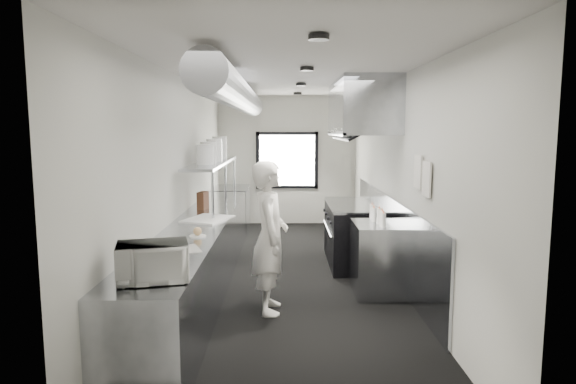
{
  "coord_description": "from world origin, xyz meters",
  "views": [
    {
      "loc": [
        -0.06,
        -6.83,
        2.09
      ],
      "look_at": [
        -0.01,
        -0.2,
        1.24
      ],
      "focal_mm": 30.88,
      "sensor_mm": 36.0,
      "label": 1
    }
  ],
  "objects_px": {
    "far_work_table": "(231,209)",
    "squeeze_bottle_c": "(379,216)",
    "knife_block": "(203,200)",
    "range": "(355,234)",
    "plate_stack_c": "(214,150)",
    "deli_tub_b": "(149,257)",
    "cutting_board": "(208,219)",
    "plate_stack_d": "(220,148)",
    "squeeze_bottle_b": "(382,219)",
    "exhaust_hood": "(361,108)",
    "plate_stack_a": "(205,155)",
    "pass_shelf": "(213,164)",
    "bottle_station": "(379,258)",
    "squeeze_bottle_a": "(383,220)",
    "squeeze_bottle_e": "(372,212)",
    "line_cook": "(270,237)",
    "prep_counter": "(201,255)",
    "deli_tub_a": "(148,256)",
    "squeeze_bottle_d": "(374,215)",
    "small_plate": "(198,236)",
    "microwave": "(153,262)"
  },
  "relations": [
    {
      "from": "far_work_table",
      "to": "squeeze_bottle_c",
      "type": "xyz_separation_m",
      "value": [
        2.28,
        -3.92,
        0.55
      ]
    },
    {
      "from": "far_work_table",
      "to": "knife_block",
      "type": "distance_m",
      "value": 2.81
    },
    {
      "from": "range",
      "to": "plate_stack_c",
      "type": "distance_m",
      "value": 2.58
    },
    {
      "from": "deli_tub_b",
      "to": "cutting_board",
      "type": "distance_m",
      "value": 2.12
    },
    {
      "from": "knife_block",
      "to": "squeeze_bottle_c",
      "type": "relative_size",
      "value": 1.31
    },
    {
      "from": "plate_stack_d",
      "to": "squeeze_bottle_b",
      "type": "xyz_separation_m",
      "value": [
        2.31,
        -2.6,
        -0.77
      ]
    },
    {
      "from": "far_work_table",
      "to": "exhaust_hood",
      "type": "bearing_deg",
      "value": -48.06
    },
    {
      "from": "cutting_board",
      "to": "plate_stack_a",
      "type": "bearing_deg",
      "value": 100.3
    },
    {
      "from": "pass_shelf",
      "to": "bottle_station",
      "type": "distance_m",
      "value": 3.09
    },
    {
      "from": "plate_stack_d",
      "to": "far_work_table",
      "type": "bearing_deg",
      "value": 89.13
    },
    {
      "from": "exhaust_hood",
      "to": "squeeze_bottle_b",
      "type": "relative_size",
      "value": 11.41
    },
    {
      "from": "squeeze_bottle_a",
      "to": "bottle_station",
      "type": "bearing_deg",
      "value": 87.33
    },
    {
      "from": "squeeze_bottle_e",
      "to": "plate_stack_a",
      "type": "bearing_deg",
      "value": 161.96
    },
    {
      "from": "range",
      "to": "line_cook",
      "type": "distance_m",
      "value": 2.42
    },
    {
      "from": "prep_counter",
      "to": "cutting_board",
      "type": "relative_size",
      "value": 9.19
    },
    {
      "from": "deli_tub_a",
      "to": "exhaust_hood",
      "type": "bearing_deg",
      "value": 53.08
    },
    {
      "from": "deli_tub_b",
      "to": "squeeze_bottle_e",
      "type": "bearing_deg",
      "value": 42.43
    },
    {
      "from": "bottle_station",
      "to": "line_cook",
      "type": "height_order",
      "value": "line_cook"
    },
    {
      "from": "line_cook",
      "to": "deli_tub_b",
      "type": "xyz_separation_m",
      "value": [
        -1.04,
        -1.22,
        0.09
      ]
    },
    {
      "from": "far_work_table",
      "to": "deli_tub_b",
      "type": "relative_size",
      "value": 7.98
    },
    {
      "from": "plate_stack_a",
      "to": "plate_stack_c",
      "type": "bearing_deg",
      "value": 87.13
    },
    {
      "from": "prep_counter",
      "to": "pass_shelf",
      "type": "bearing_deg",
      "value": 91.56
    },
    {
      "from": "knife_block",
      "to": "line_cook",
      "type": "bearing_deg",
      "value": -48.48
    },
    {
      "from": "deli_tub_a",
      "to": "plate_stack_a",
      "type": "distance_m",
      "value": 2.95
    },
    {
      "from": "squeeze_bottle_b",
      "to": "squeeze_bottle_c",
      "type": "xyz_separation_m",
      "value": [
        -0.0,
        0.17,
        0.0
      ]
    },
    {
      "from": "deli_tub_a",
      "to": "plate_stack_d",
      "type": "height_order",
      "value": "plate_stack_d"
    },
    {
      "from": "deli_tub_b",
      "to": "squeeze_bottle_d",
      "type": "relative_size",
      "value": 0.84
    },
    {
      "from": "squeeze_bottle_b",
      "to": "plate_stack_c",
      "type": "bearing_deg",
      "value": 139.63
    },
    {
      "from": "exhaust_hood",
      "to": "squeeze_bottle_a",
      "type": "xyz_separation_m",
      "value": [
        0.04,
        -1.65,
        -1.4
      ]
    },
    {
      "from": "small_plate",
      "to": "plate_stack_c",
      "type": "distance_m",
      "value": 2.66
    },
    {
      "from": "range",
      "to": "small_plate",
      "type": "height_order",
      "value": "range"
    },
    {
      "from": "deli_tub_b",
      "to": "squeeze_bottle_a",
      "type": "distance_m",
      "value": 2.88
    },
    {
      "from": "plate_stack_a",
      "to": "squeeze_bottle_c",
      "type": "relative_size",
      "value": 1.47
    },
    {
      "from": "bottle_station",
      "to": "knife_block",
      "type": "xyz_separation_m",
      "value": [
        -2.42,
        1.16,
        0.58
      ]
    },
    {
      "from": "prep_counter",
      "to": "range",
      "type": "relative_size",
      "value": 3.75
    },
    {
      "from": "prep_counter",
      "to": "microwave",
      "type": "xyz_separation_m",
      "value": [
        0.05,
        -2.54,
        0.6
      ]
    },
    {
      "from": "microwave",
      "to": "squeeze_bottle_b",
      "type": "bearing_deg",
      "value": 29.5
    },
    {
      "from": "knife_block",
      "to": "deli_tub_b",
      "type": "bearing_deg",
      "value": -78.79
    },
    {
      "from": "line_cook",
      "to": "plate_stack_a",
      "type": "relative_size",
      "value": 5.97
    },
    {
      "from": "range",
      "to": "bottle_station",
      "type": "bearing_deg",
      "value": -85.43
    },
    {
      "from": "bottle_station",
      "to": "far_work_table",
      "type": "distance_m",
      "value": 4.53
    },
    {
      "from": "far_work_table",
      "to": "plate_stack_d",
      "type": "height_order",
      "value": "plate_stack_d"
    },
    {
      "from": "bottle_station",
      "to": "plate_stack_d",
      "type": "height_order",
      "value": "plate_stack_d"
    },
    {
      "from": "far_work_table",
      "to": "squeeze_bottle_b",
      "type": "relative_size",
      "value": 6.22
    },
    {
      "from": "deli_tub_a",
      "to": "deli_tub_b",
      "type": "xyz_separation_m",
      "value": [
        0.02,
        -0.07,
        0.0
      ]
    },
    {
      "from": "cutting_board",
      "to": "exhaust_hood",
      "type": "bearing_deg",
      "value": 27.54
    },
    {
      "from": "prep_counter",
      "to": "bottle_station",
      "type": "distance_m",
      "value": 2.31
    },
    {
      "from": "far_work_table",
      "to": "plate_stack_d",
      "type": "bearing_deg",
      "value": -90.87
    },
    {
      "from": "pass_shelf",
      "to": "knife_block",
      "type": "xyz_separation_m",
      "value": [
        -0.08,
        -0.54,
        -0.51
      ]
    },
    {
      "from": "prep_counter",
      "to": "line_cook",
      "type": "xyz_separation_m",
      "value": [
        0.92,
        -0.83,
        0.42
      ]
    }
  ]
}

